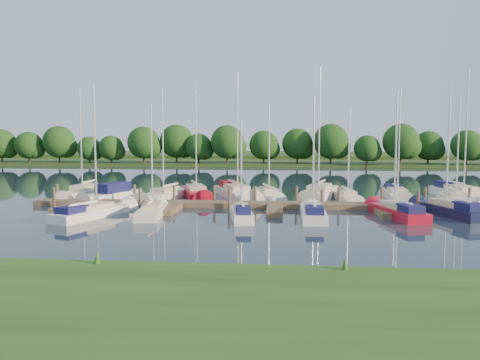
# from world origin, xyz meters

# --- Properties ---
(ground) EXTENTS (260.00, 260.00, 0.00)m
(ground) POSITION_xyz_m (0.00, 0.00, 0.00)
(ground) COLOR #1A2735
(ground) RESTS_ON ground
(near_bank) EXTENTS (90.00, 10.00, 0.50)m
(near_bank) POSITION_xyz_m (0.00, -16.00, 0.25)
(near_bank) COLOR #1F4C15
(near_bank) RESTS_ON ground
(dock) EXTENTS (40.00, 6.00, 0.40)m
(dock) POSITION_xyz_m (0.00, 7.31, 0.20)
(dock) COLOR brown
(dock) RESTS_ON ground
(mooring_pilings) EXTENTS (38.24, 2.84, 2.00)m
(mooring_pilings) POSITION_xyz_m (0.00, 8.43, 0.60)
(mooring_pilings) COLOR #473D33
(mooring_pilings) RESTS_ON ground
(far_shore) EXTENTS (180.00, 30.00, 0.60)m
(far_shore) POSITION_xyz_m (0.00, 75.00, 0.30)
(far_shore) COLOR #233F18
(far_shore) RESTS_ON ground
(distant_hill) EXTENTS (220.00, 40.00, 1.40)m
(distant_hill) POSITION_xyz_m (0.00, 100.00, 0.70)
(distant_hill) COLOR #385324
(distant_hill) RESTS_ON ground
(treeline) EXTENTS (145.03, 10.00, 8.27)m
(treeline) POSITION_xyz_m (1.59, 62.47, 4.24)
(treeline) COLOR #38281C
(treeline) RESTS_ON ground
(sailboat_n_0) EXTENTS (2.02, 8.23, 10.67)m
(sailboat_n_0) POSITION_xyz_m (-18.16, 12.82, 0.28)
(sailboat_n_0) COLOR white
(sailboat_n_0) RESTS_ON ground
(motorboat) EXTENTS (3.87, 6.75, 1.93)m
(motorboat) POSITION_xyz_m (-14.88, 11.28, 0.38)
(motorboat) COLOR white
(motorboat) RESTS_ON ground
(sailboat_n_2) EXTENTS (3.54, 8.20, 10.32)m
(sailboat_n_2) POSITION_xyz_m (-10.27, 12.52, 0.27)
(sailboat_n_2) COLOR white
(sailboat_n_2) RESTS_ON ground
(sailboat_n_3) EXTENTS (4.23, 8.41, 10.76)m
(sailboat_n_3) POSITION_xyz_m (-7.64, 14.08, 0.28)
(sailboat_n_3) COLOR #A60F22
(sailboat_n_3) RESTS_ON ground
(sailboat_n_4) EXTENTS (5.02, 9.40, 12.06)m
(sailboat_n_4) POSITION_xyz_m (-3.79, 14.18, 0.33)
(sailboat_n_4) COLOR white
(sailboat_n_4) RESTS_ON ground
(sailboat_n_5) EXTENTS (3.10, 7.07, 8.97)m
(sailboat_n_5) POSITION_xyz_m (-0.75, 13.85, 0.27)
(sailboat_n_5) COLOR white
(sailboat_n_5) RESTS_ON ground
(sailboat_n_6) EXTENTS (4.34, 9.90, 12.50)m
(sailboat_n_6) POSITION_xyz_m (3.95, 14.31, 0.28)
(sailboat_n_6) COLOR white
(sailboat_n_6) RESTS_ON ground
(sailboat_n_7) EXTENTS (2.06, 6.66, 8.49)m
(sailboat_n_7) POSITION_xyz_m (6.34, 12.58, 0.27)
(sailboat_n_7) COLOR white
(sailboat_n_7) RESTS_ON ground
(sailboat_n_8) EXTENTS (2.53, 8.30, 10.38)m
(sailboat_n_8) POSITION_xyz_m (11.14, 14.68, 0.31)
(sailboat_n_8) COLOR white
(sailboat_n_8) RESTS_ON ground
(sailboat_n_9) EXTENTS (2.49, 7.38, 9.38)m
(sailboat_n_9) POSITION_xyz_m (15.24, 11.46, 0.27)
(sailboat_n_9) COLOR white
(sailboat_n_9) RESTS_ON ground
(sailboat_n_10) EXTENTS (3.26, 9.71, 12.23)m
(sailboat_n_10) POSITION_xyz_m (17.05, 15.15, 0.34)
(sailboat_n_10) COLOR white
(sailboat_n_10) RESTS_ON ground
(sailboat_s_0) EXTENTS (3.79, 7.57, 9.60)m
(sailboat_s_0) POSITION_xyz_m (-12.81, 2.18, 0.31)
(sailboat_s_0) COLOR white
(sailboat_s_0) RESTS_ON ground
(sailboat_s_1) EXTENTS (2.19, 6.57, 8.40)m
(sailboat_s_1) POSITION_xyz_m (-8.79, 3.08, 0.27)
(sailboat_s_1) COLOR white
(sailboat_s_1) RESTS_ON ground
(sailboat_s_2) EXTENTS (2.03, 5.55, 7.28)m
(sailboat_s_2) POSITION_xyz_m (-2.23, 2.11, 0.32)
(sailboat_s_2) COLOR white
(sailboat_s_2) RESTS_ON ground
(sailboat_s_3) EXTENTS (1.67, 6.80, 8.78)m
(sailboat_s_3) POSITION_xyz_m (2.69, 3.04, 0.32)
(sailboat_s_3) COLOR white
(sailboat_s_3) RESTS_ON ground
(sailboat_s_4) EXTENTS (3.06, 7.31, 9.31)m
(sailboat_s_4) POSITION_xyz_m (8.66, 4.25, 0.32)
(sailboat_s_4) COLOR #A60F22
(sailboat_s_4) RESTS_ON ground
(sailboat_s_5) EXTENTS (3.57, 7.56, 9.69)m
(sailboat_s_5) POSITION_xyz_m (12.66, 5.32, 0.32)
(sailboat_s_5) COLOR #101738
(sailboat_s_5) RESTS_ON ground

